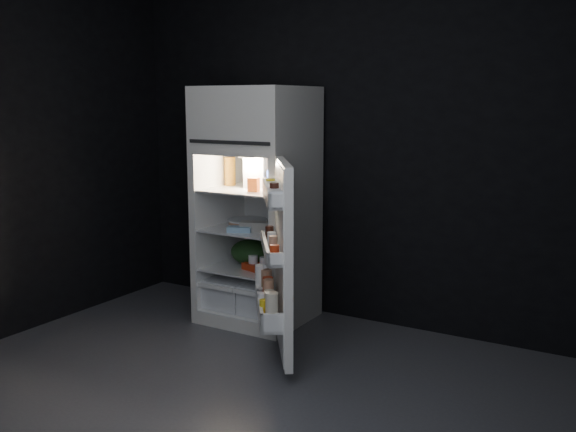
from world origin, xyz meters
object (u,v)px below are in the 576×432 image
Objects in this scene: egg_carton at (258,226)px; yogurt_tray at (260,267)px; refrigerator at (259,197)px; fridge_door at (279,261)px; milk_jug at (255,172)px.

egg_carton reaches higher than yogurt_tray.
refrigerator reaches higher than egg_carton.
egg_carton is 1.00× the size of yogurt_tray.
fridge_door is at bearing -31.97° from yogurt_tray.
yogurt_tray is at bearing -54.86° from refrigerator.
fridge_door is 4.68× the size of yogurt_tray.
fridge_door is (0.59, -0.68, -0.28)m from refrigerator.
refrigerator is at bearing 100.02° from egg_carton.
fridge_door is at bearing -48.92° from refrigerator.
egg_carton is (0.09, -0.14, -0.19)m from refrigerator.
milk_jug is (-0.03, 0.01, 0.19)m from refrigerator.
refrigerator reaches higher than fridge_door.
yogurt_tray is (0.02, -0.00, -0.31)m from egg_carton.
refrigerator is 0.26m from egg_carton.
milk_jug is 0.92× the size of egg_carton.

